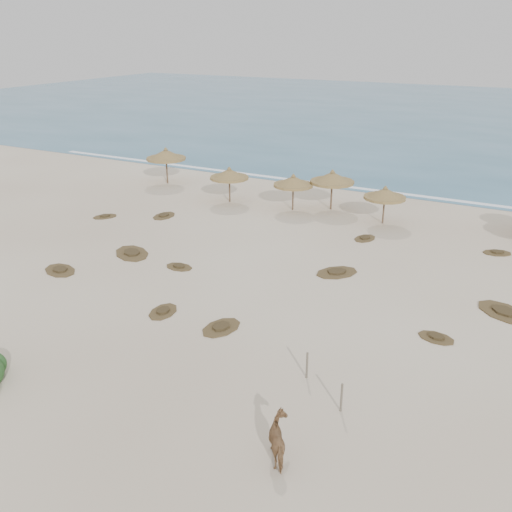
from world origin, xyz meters
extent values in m
plane|color=beige|center=(0.00, 0.00, 0.00)|extent=(160.00, 160.00, 0.00)
cube|color=#295F7C|center=(0.00, 75.00, 0.00)|extent=(200.00, 100.00, 0.01)
cube|color=white|center=(0.00, 26.00, 0.00)|extent=(70.00, 0.60, 0.01)
cylinder|color=brown|center=(-17.32, 19.86, 1.20)|extent=(0.14, 0.14, 2.39)
cylinder|color=olive|center=(-17.32, 19.86, 2.19)|extent=(3.55, 3.55, 0.20)
cone|color=olive|center=(-17.32, 19.86, 2.56)|extent=(3.43, 3.43, 0.85)
cone|color=olive|center=(-17.32, 19.86, 3.07)|extent=(0.41, 0.41, 0.25)
cylinder|color=brown|center=(-9.53, 17.42, 1.06)|extent=(0.12, 0.12, 2.12)
cylinder|color=olive|center=(-9.53, 17.42, 1.93)|extent=(3.04, 3.04, 0.18)
cone|color=olive|center=(-9.53, 17.42, 2.27)|extent=(2.94, 2.94, 0.76)
cone|color=olive|center=(-9.53, 17.42, 2.72)|extent=(0.36, 0.36, 0.22)
cylinder|color=brown|center=(-4.27, 17.83, 1.04)|extent=(0.12, 0.12, 2.08)
cylinder|color=olive|center=(-4.27, 17.83, 1.90)|extent=(3.11, 3.11, 0.18)
cone|color=olive|center=(-4.27, 17.83, 2.23)|extent=(3.00, 3.00, 0.74)
cone|color=olive|center=(-4.27, 17.83, 2.67)|extent=(0.36, 0.36, 0.22)
cylinder|color=brown|center=(-1.77, 19.31, 1.15)|extent=(0.13, 0.13, 2.30)
cylinder|color=olive|center=(-1.77, 19.31, 2.10)|extent=(4.04, 4.04, 0.20)
cone|color=olive|center=(-1.77, 19.31, 2.47)|extent=(3.91, 3.91, 0.82)
cone|color=olive|center=(-1.77, 19.31, 2.96)|extent=(0.39, 0.39, 0.24)
cylinder|color=brown|center=(2.65, 17.86, 1.02)|extent=(0.12, 0.12, 2.04)
cylinder|color=olive|center=(2.65, 17.86, 1.87)|extent=(3.42, 3.42, 0.17)
cone|color=olive|center=(2.65, 17.86, 2.19)|extent=(3.30, 3.30, 0.73)
cone|color=olive|center=(2.65, 17.86, 2.62)|extent=(0.35, 0.35, 0.21)
imported|color=#976E44|center=(6.49, -6.74, 0.70)|extent=(1.61, 1.78, 1.40)
cylinder|color=#665A4C|center=(5.43, -2.19, 0.57)|extent=(0.11, 0.11, 1.14)
cylinder|color=#665A4C|center=(7.34, -3.55, 0.58)|extent=(0.10, 0.10, 1.15)
camera|label=1|loc=(12.55, -19.91, 12.80)|focal=40.00mm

